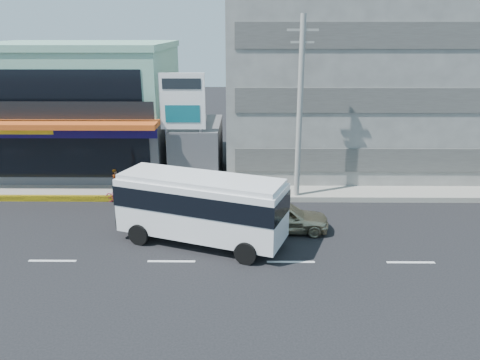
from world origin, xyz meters
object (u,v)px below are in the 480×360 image
Objects in this scene: utility_pole_near at (300,109)px; minibus at (201,204)px; concrete_building at (347,63)px; billboard at (183,108)px; satellite_dish at (195,125)px; sedan at (284,217)px; motorcycle_rider at (117,192)px; shop_building at (81,110)px.

utility_pole_near reaches higher than minibus.
billboard is (-10.50, -5.80, -2.07)m from concrete_building.
satellite_dish is at bearing 74.48° from billboard.
minibus is (-8.87, -13.16, -5.12)m from concrete_building.
concrete_building is 16.68m from minibus.
motorcycle_rider is (-8.97, 3.66, -0.07)m from sedan.
utility_pole_near is 6.24m from sedan.
motorcycle_rider is (-10.00, -0.60, -4.50)m from utility_pole_near.
concrete_building reaches higher than shop_building.
utility_pole_near is at bearing 48.79° from minibus.
billboard reaches higher than sedan.
billboard reaches higher than minibus.
billboard is (-0.50, -1.80, 1.35)m from satellite_dish.
shop_building is at bearing 154.94° from utility_pole_near.
concrete_building is 8.79m from utility_pole_near.
shop_building reaches higher than minibus.
satellite_dish is 0.19× the size of minibus.
utility_pole_near is 1.27× the size of minibus.
motorcycle_rider is at bearing -60.76° from shop_building.
shop_building reaches higher than sedan.
satellite_dish is 0.76× the size of motorcycle_rider.
sedan is 2.13× the size of motorcycle_rider.
concrete_building is 8.15× the size of motorcycle_rider.
shop_building is at bearing 52.07° from sedan.
satellite_dish is 2.31m from billboard.
utility_pole_near reaches higher than billboard.
utility_pole_near is at bearing -25.06° from shop_building.
billboard is 0.69× the size of utility_pole_near.
concrete_building is at bearing 30.36° from motorcycle_rider.
billboard is 9.19m from sedan.
billboard is at bearing -105.52° from satellite_dish.
concrete_building is 14.34m from sedan.
billboard is 3.51× the size of motorcycle_rider.
sedan is at bearing -39.81° from shop_building.
minibus is 1.88× the size of sedan.
motorcycle_rider is at bearing -149.64° from concrete_building.
motorcycle_rider is (-3.50, -2.40, -4.28)m from billboard.
concrete_building is at bearing 56.02° from minibus.
shop_building is at bearing -176.65° from concrete_building.
concrete_building is at bearing 21.80° from satellite_dish.
utility_pole_near is at bearing -117.76° from concrete_building.
utility_pole_near reaches higher than motorcycle_rider.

